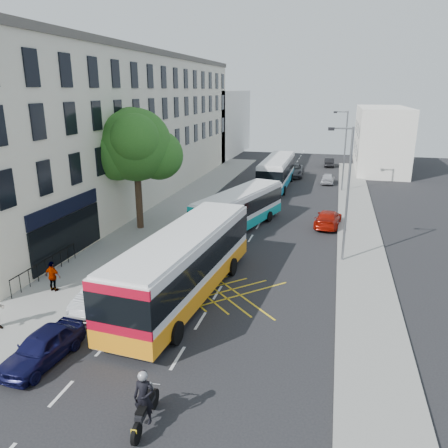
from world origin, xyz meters
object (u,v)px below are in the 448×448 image
Objects in this scene: bus_near at (185,263)px; bus_mid at (239,209)px; pedestrian_far at (53,276)px; street_tree at (135,146)px; parked_car_silver at (106,290)px; parked_car_blue at (43,347)px; lamp_far at (344,147)px; distant_car_grey at (293,170)px; distant_car_silver at (328,178)px; motorbike at (144,400)px; bus_far at (277,172)px; lamp_near at (346,188)px; distant_car_dark at (329,162)px; red_hatchback at (328,218)px.

bus_near is 11.80m from bus_mid.
street_tree is at bearing -82.72° from pedestrian_far.
pedestrian_far reaches higher than parked_car_silver.
parked_car_blue is 4.86m from parked_car_silver.
distant_car_grey is (-5.68, 7.21, -3.89)m from lamp_far.
bus_near reaches higher than distant_car_silver.
bus_near is 5.61× the size of motorbike.
pedestrian_far is at bearing -117.02° from lamp_far.
bus_far is at bearing -101.30° from distant_car_grey.
lamp_near reaches higher than parked_car_silver.
street_tree is 1.10× the size of lamp_near.
parked_car_silver is at bearing 122.96° from motorbike.
bus_near is at bearing 67.71° from parked_car_blue.
distant_car_grey is at bearing 69.58° from street_tree.
distant_car_dark is at bearing 71.18° from bus_far.
street_tree is 12.37m from pedestrian_far.
red_hatchback is at bearing 55.93° from parked_car_silver.
street_tree is 15.49m from red_hatchback.
bus_mid is (-7.46, 4.96, -3.08)m from lamp_near.
lamp_near is 17.12m from motorbike.
lamp_far is 16.31m from distant_car_dark.
distant_car_grey is at bearing -70.76° from red_hatchback.
bus_far is at bearing 103.02° from bus_mid.
motorbike is 39.79m from distant_car_silver.
bus_mid is 20.65m from motorbike.
bus_near is at bearing 70.53° from red_hatchback.
distant_car_dark is (-1.58, 35.73, -4.02)m from lamp_near.
bus_mid is 2.28× the size of parked_car_silver.
lamp_near and lamp_far have the same top height.
motorbike is 0.42× the size of distant_car_grey.
bus_near reaches higher than bus_mid.
lamp_near is 20.00m from lamp_far.
street_tree reaches higher than motorbike.
distant_car_silver is (13.29, 20.94, -5.70)m from street_tree.
distant_car_dark is (-1.58, 15.73, -4.02)m from lamp_far.
bus_near is 2.88× the size of red_hatchback.
distant_car_grey reaches higher than parked_car_blue.
bus_far is (0.89, 27.50, -0.15)m from bus_near.
bus_far is 34.46m from parked_car_blue.
parked_car_blue is (-11.15, -13.50, -3.97)m from lamp_near.
pedestrian_far is (-14.38, -28.19, -3.66)m from lamp_far.
lamp_far is 0.75× the size of bus_mid.
pedestrian_far is at bearing 135.08° from motorbike.
parked_car_silver is (-4.32, -29.30, -0.91)m from bus_far.
lamp_far is 1.71× the size of parked_car_silver.
distant_car_grey is (1.09, 6.55, -0.95)m from bus_far.
parked_car_silver is (-11.10, -28.64, -3.85)m from lamp_far.
motorbike is 0.59× the size of parked_car_blue.
street_tree is 2.03× the size of red_hatchback.
motorbike is 5.64m from parked_car_blue.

